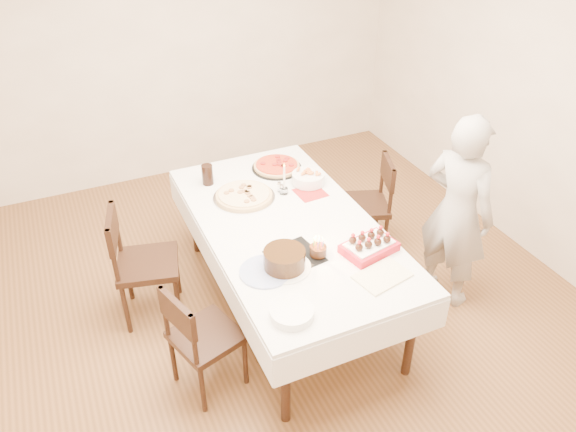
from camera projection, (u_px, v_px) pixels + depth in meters
name	position (u px, v px, depth m)	size (l,w,h in m)	color
floor	(284.00, 314.00, 4.23)	(5.00, 5.00, 0.00)	brown
wall_back	(178.00, 44.00, 5.37)	(4.50, 0.04, 2.70)	beige
wall_right	(555.00, 98.00, 4.24)	(0.04, 5.00, 2.70)	beige
dining_table	(288.00, 265.00, 4.12)	(1.14, 2.14, 0.75)	silver
chair_right_savory	(363.00, 205.00, 4.70)	(0.44, 0.44, 0.85)	black
chair_left_savory	(148.00, 264.00, 4.01)	(0.47, 0.47, 0.91)	black
chair_left_dessert	(206.00, 336.00, 3.48)	(0.42, 0.42, 0.83)	black
person	(457.00, 212.00, 4.02)	(0.55, 0.36, 1.51)	beige
pizza_white	(244.00, 195.00, 4.18)	(0.46, 0.46, 0.04)	beige
pizza_pepperoni	(277.00, 166.00, 4.55)	(0.40, 0.40, 0.04)	red
red_placemat	(310.00, 193.00, 4.25)	(0.21, 0.21, 0.01)	#B21E1E
pasta_bowl	(308.00, 178.00, 4.34)	(0.25, 0.25, 0.08)	white
taper_candle	(284.00, 179.00, 4.17)	(0.06, 0.06, 0.26)	white
shaker_pair	(281.00, 190.00, 4.21)	(0.07, 0.07, 0.08)	white
cola_glass	(207.00, 175.00, 4.32)	(0.09, 0.09, 0.16)	black
layer_cake	(284.00, 259.00, 3.47)	(0.33, 0.33, 0.13)	black
cake_board	(295.00, 256.00, 3.61)	(0.31, 0.31, 0.01)	black
birthday_cake	(318.00, 246.00, 3.57)	(0.11, 0.11, 0.13)	#39210F
strawberry_box	(369.00, 246.00, 3.63)	(0.34, 0.23, 0.09)	#AF1422
box_lid	(382.00, 277.00, 3.44)	(0.33, 0.22, 0.03)	beige
plate_stack	(292.00, 313.00, 3.14)	(0.25, 0.25, 0.05)	white
china_plate	(266.00, 271.00, 3.47)	(0.33, 0.33, 0.01)	white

